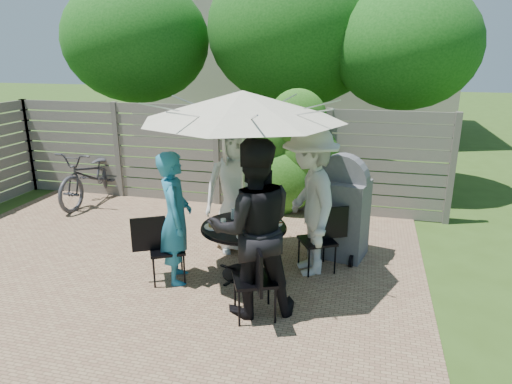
% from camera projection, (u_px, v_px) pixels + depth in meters
% --- Properties ---
extents(backyard_envelope, '(60.00, 60.00, 5.00)m').
position_uv_depth(backyard_envelope, '(292.00, 55.00, 14.51)').
color(backyard_envelope, '#2E4917').
rests_on(backyard_envelope, ground).
extents(patio_table, '(1.37, 1.37, 0.69)m').
position_uv_depth(patio_table, '(244.00, 241.00, 5.72)').
color(patio_table, black).
rests_on(patio_table, ground).
extents(umbrella, '(3.14, 3.14, 2.33)m').
position_uv_depth(umbrella, '(243.00, 106.00, 5.22)').
color(umbrella, silver).
rests_on(umbrella, ground).
extents(chair_back, '(0.54, 0.67, 0.88)m').
position_uv_depth(chair_back, '(236.00, 228.00, 6.69)').
color(chair_back, black).
rests_on(chair_back, ground).
extents(person_back, '(1.04, 0.87, 1.82)m').
position_uv_depth(person_back, '(237.00, 189.00, 6.37)').
color(person_back, silver).
rests_on(person_back, ground).
extents(chair_left, '(0.65, 0.56, 0.86)m').
position_uv_depth(chair_left, '(167.00, 262.00, 5.65)').
color(chair_left, black).
rests_on(chair_left, ground).
extents(person_left, '(0.60, 0.71, 1.65)m').
position_uv_depth(person_left, '(175.00, 218.00, 5.50)').
color(person_left, teal).
rests_on(person_left, ground).
extents(chair_front, '(0.58, 0.70, 0.91)m').
position_uv_depth(chair_front, '(255.00, 294.00, 4.87)').
color(chair_front, black).
rests_on(chair_front, ground).
extents(person_front, '(1.15, 1.04, 1.95)m').
position_uv_depth(person_front, '(253.00, 229.00, 4.79)').
color(person_front, black).
rests_on(person_front, ground).
extents(chair_right, '(0.65, 0.56, 0.86)m').
position_uv_depth(chair_right, '(318.00, 252.00, 5.92)').
color(chair_right, black).
rests_on(chair_right, ground).
extents(person_right, '(1.13, 1.42, 1.92)m').
position_uv_depth(person_right, '(310.00, 202.00, 5.69)').
color(person_right, silver).
rests_on(person_right, ground).
extents(plate_back, '(0.26, 0.26, 0.06)m').
position_uv_depth(plate_back, '(241.00, 214.00, 5.99)').
color(plate_back, white).
rests_on(plate_back, patio_table).
extents(plate_left, '(0.26, 0.26, 0.06)m').
position_uv_depth(plate_left, '(215.00, 225.00, 5.60)').
color(plate_left, white).
rests_on(plate_left, patio_table).
extents(plate_front, '(0.26, 0.26, 0.06)m').
position_uv_depth(plate_front, '(247.00, 235.00, 5.31)').
color(plate_front, white).
rests_on(plate_front, patio_table).
extents(plate_right, '(0.26, 0.26, 0.06)m').
position_uv_depth(plate_right, '(272.00, 222.00, 5.70)').
color(plate_right, white).
rests_on(plate_right, patio_table).
extents(glass_back, '(0.07, 0.07, 0.14)m').
position_uv_depth(glass_back, '(233.00, 213.00, 5.86)').
color(glass_back, silver).
rests_on(glass_back, patio_table).
extents(glass_left, '(0.07, 0.07, 0.14)m').
position_uv_depth(glass_left, '(223.00, 224.00, 5.50)').
color(glass_left, silver).
rests_on(glass_left, patio_table).
extents(glass_front, '(0.07, 0.07, 0.14)m').
position_uv_depth(glass_front, '(255.00, 227.00, 5.40)').
color(glass_front, silver).
rests_on(glass_front, patio_table).
extents(glass_right, '(0.07, 0.07, 0.14)m').
position_uv_depth(glass_right, '(263.00, 216.00, 5.77)').
color(glass_right, silver).
rests_on(glass_right, patio_table).
extents(syrup_jug, '(0.09, 0.09, 0.16)m').
position_uv_depth(syrup_jug, '(238.00, 218.00, 5.67)').
color(syrup_jug, '#59280C').
rests_on(syrup_jug, patio_table).
extents(coffee_cup, '(0.08, 0.08, 0.12)m').
position_uv_depth(coffee_cup, '(249.00, 214.00, 5.86)').
color(coffee_cup, '#C6B293').
rests_on(coffee_cup, patio_table).
extents(bicycle, '(0.72, 1.98, 1.04)m').
position_uv_depth(bicycle, '(93.00, 175.00, 8.58)').
color(bicycle, '#333338').
rests_on(bicycle, ground).
extents(bbq_grill, '(0.82, 0.70, 1.46)m').
position_uv_depth(bbq_grill, '(340.00, 211.00, 6.24)').
color(bbq_grill, '#58585D').
rests_on(bbq_grill, ground).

